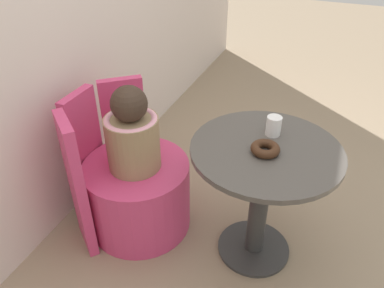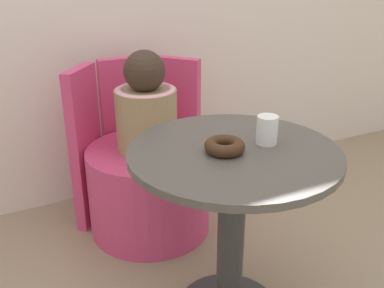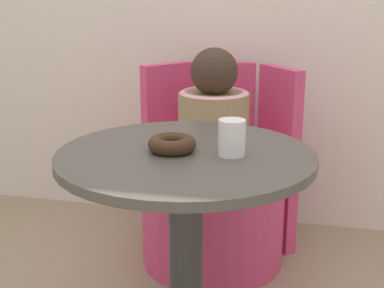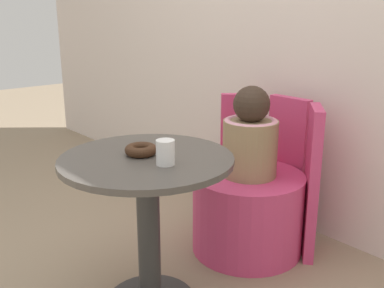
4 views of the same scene
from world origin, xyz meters
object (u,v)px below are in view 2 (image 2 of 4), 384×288
(child_figure, at_px, (146,108))
(cup, at_px, (266,129))
(donut, at_px, (225,146))
(round_table, at_px, (233,201))
(tub_chair, at_px, (149,189))

(child_figure, xyz_separation_m, cup, (0.17, -0.66, 0.10))
(child_figure, height_order, cup, child_figure)
(donut, bearing_deg, round_table, -1.23)
(round_table, relative_size, child_figure, 1.51)
(round_table, bearing_deg, donut, 178.77)
(round_table, xyz_separation_m, tub_chair, (-0.05, 0.67, -0.27))
(tub_chair, xyz_separation_m, cup, (0.17, -0.66, 0.50))
(round_table, bearing_deg, cup, 3.59)
(tub_chair, relative_size, donut, 4.45)
(tub_chair, bearing_deg, round_table, -85.74)
(tub_chair, relative_size, cup, 6.06)
(donut, height_order, cup, cup)
(child_figure, distance_m, donut, 0.67)
(tub_chair, bearing_deg, donut, -88.88)
(child_figure, relative_size, cup, 4.81)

